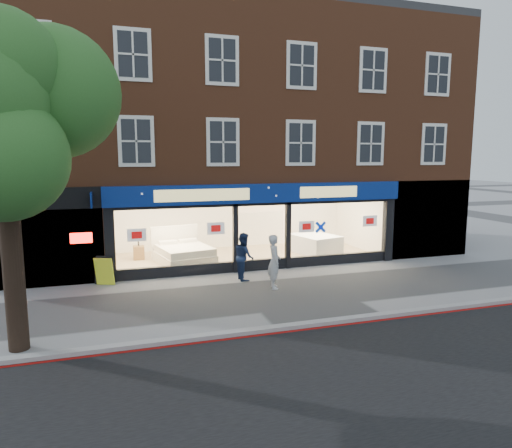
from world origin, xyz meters
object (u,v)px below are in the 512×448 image
sofa (322,244)px  pedestrian_blue (244,256)px  display_bed (183,253)px  a_board (104,271)px  mattress_stack (315,244)px  pedestrian_grey (274,262)px

sofa → pedestrian_blue: bearing=44.9°
display_bed → pedestrian_blue: 3.34m
sofa → display_bed: bearing=14.3°
a_board → display_bed: bearing=57.1°
mattress_stack → sofa: size_ratio=1.40×
pedestrian_blue → pedestrian_grey: bearing=-153.1°
mattress_stack → a_board: bearing=-165.7°
display_bed → pedestrian_blue: (1.69, -2.85, 0.36)m
pedestrian_blue → sofa: bearing=-52.5°
sofa → a_board: a_board is taller
display_bed → mattress_stack: (5.84, 0.17, 0.01)m
pedestrian_grey → pedestrian_blue: size_ratio=1.07×
display_bed → a_board: 3.63m
pedestrian_grey → pedestrian_blue: (-0.65, 1.31, -0.06)m
display_bed → sofa: bearing=-4.7°
a_board → pedestrian_blue: (4.67, -0.78, 0.35)m
pedestrian_blue → a_board: bearing=80.9°
display_bed → a_board: (-2.98, -2.07, 0.01)m
sofa → a_board: bearing=24.4°
sofa → pedestrian_grey: size_ratio=0.93×
sofa → pedestrian_blue: (-4.75, -3.59, 0.49)m
a_board → pedestrian_blue: pedestrian_blue is taller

